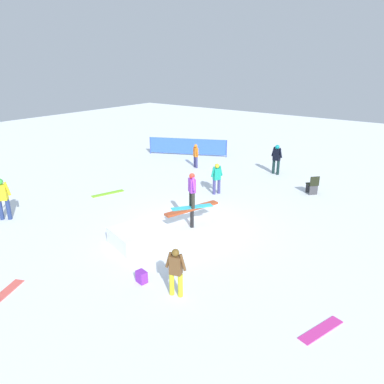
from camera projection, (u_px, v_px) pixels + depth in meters
ground_plane at (192, 227)px, 13.87m from camera, size 60.00×60.00×0.00m
rail_feature at (192, 211)px, 13.65m from camera, size 2.22×0.92×0.78m
snow_kicker_ramp at (141, 236)px, 12.59m from camera, size 2.16×1.96×0.54m
main_rider_on_rail at (192, 191)px, 13.40m from camera, size 1.40×1.11×1.30m
bystander_yellow at (2, 197)px, 14.24m from camera, size 0.53×0.57×1.66m
bystander_orange at (196, 154)px, 21.26m from camera, size 0.37×0.56×1.36m
bystander_teal at (217, 177)px, 17.04m from camera, size 0.58×0.34×1.44m
bystander_black at (277, 158)px, 19.98m from camera, size 0.28×0.68×1.61m
bystander_brown at (176, 270)px, 9.62m from camera, size 0.27×0.58×1.36m
loose_snowboard_lime at (108, 193)px, 17.31m from camera, size 1.56×0.73×0.02m
loose_snowboard_coral at (3, 295)px, 9.86m from camera, size 1.43×0.86×0.02m
loose_snowboard_magenta at (321, 330)px, 8.58m from camera, size 1.33×0.66×0.02m
folding_chair at (313, 185)px, 17.15m from camera, size 0.62×0.62×0.88m
backpack_on_snow at (142, 277)px, 10.39m from camera, size 0.27×0.34×0.34m
safety_fence at (188, 146)px, 24.01m from camera, size 2.19×4.59×1.10m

